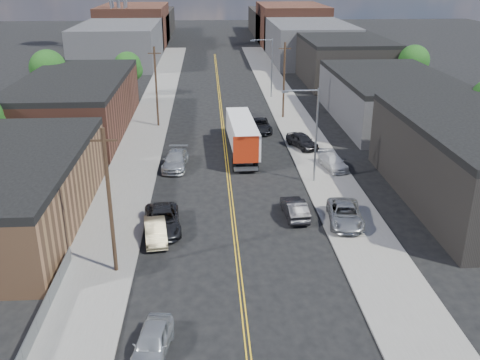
{
  "coord_description": "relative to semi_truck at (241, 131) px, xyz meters",
  "views": [
    {
      "loc": [
        -1.83,
        -21.37,
        19.01
      ],
      "look_at": [
        0.68,
        19.75,
        2.5
      ],
      "focal_mm": 40.0,
      "sensor_mm": 36.0,
      "label": 1
    }
  ],
  "objects": [
    {
      "name": "car_left_d",
      "position": [
        -6.98,
        -5.06,
        -1.37
      ],
      "size": [
        2.78,
        5.84,
        1.64
      ],
      "primitive_type": "imported",
      "rotation": [
        0.0,
        0.0,
        -0.09
      ],
      "color": "#A0A3A5",
      "rests_on": "ground"
    },
    {
      "name": "utility_pole_right",
      "position": [
        6.45,
        13.21,
        2.95
      ],
      "size": [
        1.6,
        0.26,
        10.0
      ],
      "color": "black",
      "rests_on": "ground"
    },
    {
      "name": "industrial_right_c",
      "position": [
        20.25,
        37.21,
        1.61
      ],
      "size": [
        14.0,
        22.0,
        7.6
      ],
      "color": "black",
      "rests_on": "ground"
    },
    {
      "name": "skyline_right_b",
      "position": [
        18.25,
        85.21,
        2.81
      ],
      "size": [
        16.0,
        26.0,
        10.0
      ],
      "primitive_type": "cube",
      "color": "#4F2A1F",
      "rests_on": "ground"
    },
    {
      "name": "skyline_right_a",
      "position": [
        18.25,
        60.21,
        1.81
      ],
      "size": [
        16.0,
        30.0,
        8.0
      ],
      "primitive_type": "cube",
      "color": "#333235",
      "rests_on": "ground"
    },
    {
      "name": "streetlight_far",
      "position": [
        5.85,
        25.21,
        3.14
      ],
      "size": [
        3.39,
        0.25,
        9.0
      ],
      "color": "gray",
      "rests_on": "ground"
    },
    {
      "name": "tree_left_far",
      "position": [
        -15.69,
        27.21,
        2.38
      ],
      "size": [
        4.35,
        4.2,
        6.97
      ],
      "color": "black",
      "rests_on": "ground"
    },
    {
      "name": "skyline_right_c",
      "position": [
        18.25,
        105.21,
        1.31
      ],
      "size": [
        16.0,
        40.0,
        7.0
      ],
      "primitive_type": "cube",
      "color": "black",
      "rests_on": "ground"
    },
    {
      "name": "streetlight_near",
      "position": [
        5.85,
        -9.79,
        3.14
      ],
      "size": [
        3.39,
        0.25,
        9.0
      ],
      "color": "gray",
      "rests_on": "ground"
    },
    {
      "name": "tree_left_mid",
      "position": [
        -25.69,
        20.21,
        3.29
      ],
      "size": [
        5.1,
        5.04,
        8.37
      ],
      "color": "black",
      "rests_on": "ground"
    },
    {
      "name": "car_right_oncoming",
      "position": [
        3.25,
        -17.14,
        -1.43
      ],
      "size": [
        1.89,
        4.71,
        1.52
      ],
      "primitive_type": "imported",
      "rotation": [
        0.0,
        0.0,
        3.2
      ],
      "color": "black",
      "rests_on": "ground"
    },
    {
      "name": "car_right_lot_c",
      "position": [
        6.82,
        0.21,
        -1.24
      ],
      "size": [
        3.54,
        5.07,
        1.6
      ],
      "primitive_type": "imported",
      "rotation": [
        0.0,
        0.0,
        0.39
      ],
      "color": "black",
      "rests_on": "sidewalk_right"
    },
    {
      "name": "skyline_left_a",
      "position": [
        -21.75,
        60.21,
        1.81
      ],
      "size": [
        16.0,
        30.0,
        8.0
      ],
      "primitive_type": "cube",
      "color": "#333235",
      "rests_on": "ground"
    },
    {
      "name": "utility_pole_left_far",
      "position": [
        -9.95,
        10.21,
        2.95
      ],
      "size": [
        1.6,
        0.26,
        10.0
      ],
      "color": "black",
      "rests_on": "ground"
    },
    {
      "name": "centerline",
      "position": [
        -1.75,
        10.21,
        -2.18
      ],
      "size": [
        0.32,
        120.0,
        0.01
      ],
      "primitive_type": "cube",
      "color": "gold",
      "rests_on": "ground"
    },
    {
      "name": "warehouse_tan",
      "position": [
        -19.75,
        -16.79,
        0.61
      ],
      "size": [
        12.0,
        22.0,
        5.6
      ],
      "color": "brown",
      "rests_on": "ground"
    },
    {
      "name": "sidewalk_right",
      "position": [
        7.75,
        10.21,
        -2.11
      ],
      "size": [
        5.0,
        140.0,
        0.15
      ],
      "primitive_type": "cube",
      "color": "slate",
      "rests_on": "ground"
    },
    {
      "name": "skyline_left_c",
      "position": [
        -21.75,
        105.21,
        1.31
      ],
      "size": [
        16.0,
        40.0,
        7.0
      ],
      "primitive_type": "cube",
      "color": "black",
      "rests_on": "ground"
    },
    {
      "name": "sidewalk_left",
      "position": [
        -11.25,
        10.21,
        -2.11
      ],
      "size": [
        5.0,
        140.0,
        0.15
      ],
      "primitive_type": "cube",
      "color": "slate",
      "rests_on": "ground"
    },
    {
      "name": "semi_truck",
      "position": [
        0.0,
        0.0,
        0.0
      ],
      "size": [
        2.97,
        14.77,
        3.84
      ],
      "rotation": [
        0.0,
        0.0,
        0.04
      ],
      "color": "silver",
      "rests_on": "ground"
    },
    {
      "name": "car_ahead_truck",
      "position": [
        2.75,
        7.21,
        -1.42
      ],
      "size": [
        2.78,
        5.64,
        1.54
      ],
      "primitive_type": "imported",
      "rotation": [
        0.0,
        0.0,
        0.04
      ],
      "color": "black",
      "rests_on": "ground"
    },
    {
      "name": "car_left_c",
      "position": [
        -7.3,
        -18.79,
        -1.38
      ],
      "size": [
        3.29,
        6.05,
        1.61
      ],
      "primitive_type": "imported",
      "rotation": [
        0.0,
        0.0,
        0.11
      ],
      "color": "black",
      "rests_on": "ground"
    },
    {
      "name": "car_left_a",
      "position": [
        -6.78,
        -33.17,
        -1.44
      ],
      "size": [
        2.35,
        4.59,
        1.5
      ],
      "primitive_type": "imported",
      "rotation": [
        0.0,
        0.0,
        -0.14
      ],
      "color": "silver",
      "rests_on": "ground"
    },
    {
      "name": "car_right_lot_b",
      "position": [
        8.82,
        -6.52,
        -1.38
      ],
      "size": [
        2.65,
        4.8,
        1.32
      ],
      "primitive_type": "imported",
      "rotation": [
        0.0,
        0.0,
        0.19
      ],
      "color": "silver",
      "rests_on": "sidewalk_right"
    },
    {
      "name": "utility_pole_left_near",
      "position": [
        -9.95,
        -24.79,
        2.95
      ],
      "size": [
        1.6,
        0.26,
        10.0
      ],
      "color": "black",
      "rests_on": "ground"
    },
    {
      "name": "warehouse_brown",
      "position": [
        -19.75,
        9.21,
        1.11
      ],
      "size": [
        12.0,
        26.0,
        6.6
      ],
      "color": "#4F2A1F",
      "rests_on": "ground"
    },
    {
      "name": "car_left_b",
      "position": [
        -7.69,
        -20.44,
        -1.45
      ],
      "size": [
        2.16,
        4.64,
        1.47
      ],
      "primitive_type": "imported",
      "rotation": [
        0.0,
        0.0,
        0.14
      ],
      "color": "#867957",
      "rests_on": "ground"
    },
    {
      "name": "car_right_lot_a",
      "position": [
        6.99,
        -18.79,
        -1.27
      ],
      "size": [
        3.2,
        5.77,
        1.53
      ],
      "primitive_type": "imported",
      "rotation": [
        0.0,
        0.0,
        -0.13
      ],
      "color": "#939597",
      "rests_on": "sidewalk_right"
    },
    {
      "name": "industrial_right_b",
      "position": [
        20.25,
        11.21,
        0.86
      ],
      "size": [
        14.0,
        24.0,
        6.1
      ],
      "color": "#333235",
      "rests_on": "ground"
    },
    {
      "name": "chainlink_fence",
      "position": [
        -13.25,
        -31.29,
        -1.53
      ],
      "size": [
        0.05,
        16.0,
        1.22
      ],
      "color": "slate",
      "rests_on": "ground"
    },
    {
      "name": "tree_right_far",
      "position": [
        28.31,
        25.21,
        2.99
      ],
      "size": [
        4.85,
        4.76,
        7.91
      ],
      "color": "black",
      "rests_on": "ground"
    },
    {
      "name": "ground",
      "position": [
        -1.75,
        25.21,
        -2.19
      ],
      "size": [
        260.0,
        260.0,
        0.0
      ],
      "primitive_type": "plane",
      "color": "black",
      "rests_on": "ground"
    },
    {
      "name": "skyline_left_b",
      "position": [
        -21.75,
        85.21,
        2.81
      ],
      "size": [
        16.0,
        26.0,
        10.0
      ],
      "primitive_type": "cube",
      "color": "#4F2A1F",
      "rests_on": "ground"
    }
  ]
}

